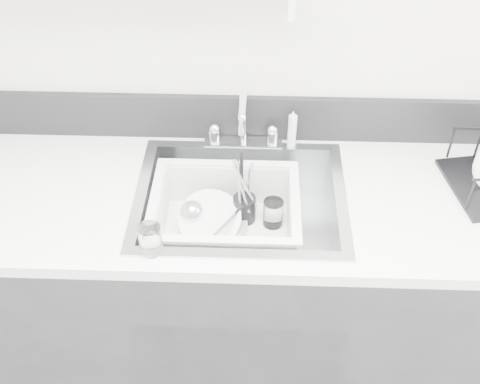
{
  "coord_description": "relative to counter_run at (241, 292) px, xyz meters",
  "views": [
    {
      "loc": [
        0.05,
        -0.16,
        2.14
      ],
      "look_at": [
        0.0,
        1.14,
        0.98
      ],
      "focal_mm": 45.0,
      "sensor_mm": 36.0,
      "label": 1
    }
  ],
  "objects": [
    {
      "name": "counter_run",
      "position": [
        0.0,
        0.0,
        0.0
      ],
      "size": [
        3.2,
        0.62,
        0.92
      ],
      "color": "#27272B",
      "rests_on": "ground"
    },
    {
      "name": "backsplash",
      "position": [
        0.0,
        0.3,
        0.54
      ],
      "size": [
        3.2,
        0.02,
        0.16
      ],
      "primitive_type": "cube",
      "color": "black",
      "rests_on": "counter_run"
    },
    {
      "name": "ladle",
      "position": [
        -0.08,
        -0.01,
        0.35
      ],
      "size": [
        0.32,
        0.22,
        0.09
      ],
      "primitive_type": null,
      "rotation": [
        0.0,
        0.0,
        -0.42
      ],
      "color": "silver",
      "rests_on": "wash_tub"
    },
    {
      "name": "side_sprayer",
      "position": [
        0.16,
        0.25,
        0.53
      ],
      "size": [
        0.03,
        0.03,
        0.14
      ],
      "primitive_type": "cylinder",
      "color": "silver",
      "rests_on": "counter_run"
    },
    {
      "name": "room_shell",
      "position": [
        0.0,
        -0.8,
        1.22
      ],
      "size": [
        3.5,
        3.0,
        2.6
      ],
      "color": "silver",
      "rests_on": "ground"
    },
    {
      "name": "plate_stack",
      "position": [
        -0.09,
        0.0,
        0.33
      ],
      "size": [
        0.24,
        0.24,
        0.1
      ],
      "rotation": [
        0.0,
        0.0,
        -0.27
      ],
      "color": "white",
      "rests_on": "wash_tub"
    },
    {
      "name": "bowl_small",
      "position": [
        0.06,
        -0.08,
        0.32
      ],
      "size": [
        0.11,
        0.11,
        0.03
      ],
      "primitive_type": "imported",
      "rotation": [
        0.0,
        0.0,
        -0.19
      ],
      "color": "white",
      "rests_on": "wash_tub"
    },
    {
      "name": "faucet",
      "position": [
        0.0,
        0.25,
        0.52
      ],
      "size": [
        0.26,
        0.18,
        0.23
      ],
      "color": "silver",
      "rests_on": "counter_run"
    },
    {
      "name": "wash_tub",
      "position": [
        -0.05,
        -0.02,
        0.38
      ],
      "size": [
        0.47,
        0.38,
        0.18
      ],
      "primitive_type": null,
      "rotation": [
        0.0,
        0.0,
        -0.03
      ],
      "color": "silver",
      "rests_on": "sink"
    },
    {
      "name": "tumbler_in_tub",
      "position": [
        0.1,
        0.04,
        0.35
      ],
      "size": [
        0.08,
        0.08,
        0.09
      ],
      "primitive_type": "cylinder",
      "rotation": [
        0.0,
        0.0,
        -0.36
      ],
      "color": "white",
      "rests_on": "wash_tub"
    },
    {
      "name": "utensil_cup",
      "position": [
        0.01,
        0.06,
        0.36
      ],
      "size": [
        0.07,
        0.07,
        0.25
      ],
      "rotation": [
        0.0,
        0.0,
        -0.31
      ],
      "color": "black",
      "rests_on": "wash_tub"
    },
    {
      "name": "tumbler_counter",
      "position": [
        -0.24,
        -0.23,
        0.5
      ],
      "size": [
        0.08,
        0.08,
        0.09
      ],
      "primitive_type": "cylinder",
      "rotation": [
        0.0,
        0.0,
        -0.33
      ],
      "color": "white",
      "rests_on": "counter_run"
    },
    {
      "name": "sink",
      "position": [
        0.0,
        0.0,
        0.37
      ],
      "size": [
        0.64,
        0.52,
        0.2
      ],
      "primitive_type": null,
      "color": "silver",
      "rests_on": "counter_run"
    }
  ]
}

